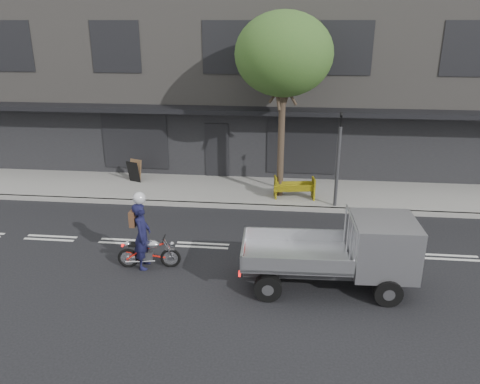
% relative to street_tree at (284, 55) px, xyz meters
% --- Properties ---
extents(ground, '(80.00, 80.00, 0.00)m').
position_rel_street_tree_xyz_m(ground, '(-2.20, -4.20, -5.28)').
color(ground, black).
rests_on(ground, ground).
extents(sidewalk, '(32.00, 3.20, 0.15)m').
position_rel_street_tree_xyz_m(sidewalk, '(-2.20, 0.50, -5.20)').
color(sidewalk, gray).
rests_on(sidewalk, ground).
extents(kerb, '(32.00, 0.20, 0.15)m').
position_rel_street_tree_xyz_m(kerb, '(-2.20, -1.10, -5.20)').
color(kerb, gray).
rests_on(kerb, ground).
extents(building_main, '(26.00, 10.00, 8.00)m').
position_rel_street_tree_xyz_m(building_main, '(-2.20, 7.10, -1.28)').
color(building_main, slate).
rests_on(building_main, ground).
extents(street_tree, '(3.40, 3.40, 6.74)m').
position_rel_street_tree_xyz_m(street_tree, '(0.00, 0.00, 0.00)').
color(street_tree, '#382B21').
rests_on(street_tree, ground).
extents(traffic_light_pole, '(0.12, 0.12, 3.50)m').
position_rel_street_tree_xyz_m(traffic_light_pole, '(2.00, -0.85, -3.63)').
color(traffic_light_pole, '#2D2D30').
rests_on(traffic_light_pole, ground).
extents(motorcycle, '(1.72, 0.50, 0.89)m').
position_rel_street_tree_xyz_m(motorcycle, '(-3.40, -5.63, -4.82)').
color(motorcycle, black).
rests_on(motorcycle, ground).
extents(rider, '(0.52, 0.73, 1.87)m').
position_rel_street_tree_xyz_m(rider, '(-3.55, -5.63, -4.34)').
color(rider, '#131436').
rests_on(rider, ground).
extents(flatbed_ute, '(4.26, 1.87, 1.95)m').
position_rel_street_tree_xyz_m(flatbed_ute, '(2.28, -6.08, -4.17)').
color(flatbed_ute, black).
rests_on(flatbed_ute, ground).
extents(construction_barrier, '(1.57, 0.82, 0.84)m').
position_rel_street_tree_xyz_m(construction_barrier, '(0.55, -0.46, -4.71)').
color(construction_barrier, yellow).
rests_on(construction_barrier, sidewalk).
extents(sandwich_board, '(0.65, 0.55, 0.88)m').
position_rel_street_tree_xyz_m(sandwich_board, '(-5.97, 0.90, -4.69)').
color(sandwich_board, black).
rests_on(sandwich_board, sidewalk).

